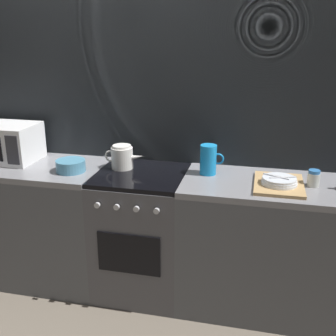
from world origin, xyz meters
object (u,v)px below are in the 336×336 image
Objects in this scene: microwave at (5,142)px; kettle at (122,157)px; spice_jar at (314,178)px; mixing_bowl at (71,166)px; dish_pile at (279,183)px; pitcher at (209,160)px; stove_unit at (142,233)px.

kettle is at bearing 0.86° from microwave.
kettle is 2.71× the size of spice_jar.
spice_jar is (1.26, -0.06, -0.03)m from kettle.
kettle is at bearing 23.82° from mixing_bowl.
spice_jar reaches higher than dish_pile.
pitcher is at bearing 163.79° from dish_pile.
pitcher is at bearing 9.81° from mixing_bowl.
microwave is 1.96m from dish_pile.
pitcher is at bearing 173.08° from spice_jar.
pitcher is 0.48m from dish_pile.
spice_jar is (1.11, 0.01, 0.50)m from stove_unit.
mixing_bowl is (-0.32, -0.14, -0.04)m from kettle.
spice_jar is at bearing -6.92° from pitcher.
microwave reaches higher than mixing_bowl.
kettle is 1.42× the size of pitcher.
stove_unit is 1.20m from microwave.
kettle is (-0.15, 0.07, 0.53)m from stove_unit.
stove_unit is 0.69m from mixing_bowl.
pitcher is at bearing 1.63° from kettle.
mixing_bowl is at bearing -170.19° from pitcher.
stove_unit is 3.16× the size of kettle.
pitcher is at bearing 11.06° from stove_unit.
kettle reaches higher than stove_unit.
dish_pile is (1.06, -0.12, -0.06)m from kettle.
pitcher reaches higher than stove_unit.
mixing_bowl is 1.90× the size of spice_jar.
microwave is 1.62× the size of kettle.
mixing_bowl is at bearing -177.16° from spice_jar.
spice_jar is (2.16, -0.05, -0.08)m from microwave.
stove_unit is 8.57× the size of spice_jar.
pitcher is at bearing 1.17° from microwave.
spice_jar is (0.67, -0.08, -0.05)m from pitcher.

